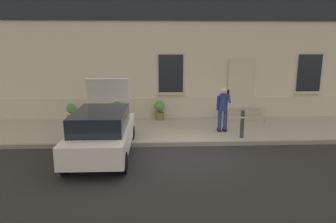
{
  "coord_description": "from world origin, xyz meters",
  "views": [
    {
      "loc": [
        -0.89,
        -9.16,
        3.46
      ],
      "look_at": [
        -0.4,
        1.6,
        1.1
      ],
      "focal_mm": 32.47,
      "sensor_mm": 36.0,
      "label": 1
    }
  ],
  "objects": [
    {
      "name": "building_facade",
      "position": [
        0.01,
        5.29,
        3.73
      ],
      "size": [
        24.0,
        1.52,
        7.5
      ],
      "color": "beige",
      "rests_on": "ground"
    },
    {
      "name": "sidewalk",
      "position": [
        0.0,
        2.8,
        0.07
      ],
      "size": [
        24.0,
        3.6,
        0.15
      ],
      "primitive_type": "cube",
      "color": "#99968E",
      "rests_on": "ground"
    },
    {
      "name": "curb_edge",
      "position": [
        0.0,
        0.94,
        0.07
      ],
      "size": [
        24.0,
        0.12,
        0.15
      ],
      "primitive_type": "cube",
      "color": "gray",
      "rests_on": "ground"
    },
    {
      "name": "person_on_phone",
      "position": [
        1.75,
        2.14,
        1.15
      ],
      "size": [
        0.51,
        0.49,
        1.75
      ],
      "rotation": [
        0.0,
        0.0,
        0.18
      ],
      "color": "navy",
      "rests_on": "sidewalk"
    },
    {
      "name": "planter_olive",
      "position": [
        -0.65,
        4.24,
        0.61
      ],
      "size": [
        0.44,
        0.44,
        0.86
      ],
      "color": "#606B38",
      "rests_on": "sidewalk"
    },
    {
      "name": "planter_cream",
      "position": [
        -2.55,
        4.22,
        0.61
      ],
      "size": [
        0.44,
        0.44,
        0.86
      ],
      "color": "beige",
      "rests_on": "sidewalk"
    },
    {
      "name": "ground_plane",
      "position": [
        0.0,
        0.0,
        0.0
      ],
      "size": [
        80.0,
        80.0,
        0.0
      ],
      "primitive_type": "plane",
      "color": "#232326"
    },
    {
      "name": "entrance_stoop",
      "position": [
        3.07,
        4.23,
        0.34
      ],
      "size": [
        1.79,
        0.96,
        0.48
      ],
      "color": "#9E998E",
      "rests_on": "sidewalk"
    },
    {
      "name": "bollard_near_person",
      "position": [
        2.29,
        1.35,
        0.71
      ],
      "size": [
        0.15,
        0.15,
        1.04
      ],
      "color": "#333338",
      "rests_on": "sidewalk"
    },
    {
      "name": "hatchback_car_white",
      "position": [
        -2.54,
        0.12,
        0.8
      ],
      "size": [
        1.82,
        4.08,
        2.34
      ],
      "color": "white",
      "rests_on": "ground"
    },
    {
      "name": "planter_terracotta",
      "position": [
        -4.46,
        3.81,
        0.61
      ],
      "size": [
        0.44,
        0.44,
        0.86
      ],
      "color": "#B25B38",
      "rests_on": "sidewalk"
    }
  ]
}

